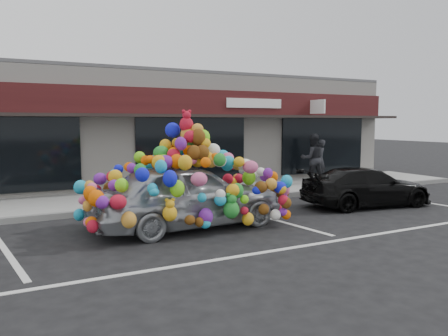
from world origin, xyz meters
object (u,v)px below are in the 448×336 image
black_sedan (366,187)px  pedestrian_a (320,160)px  pedestrian_b (312,159)px  toy_car (188,187)px

black_sedan → pedestrian_a: pedestrian_a is taller
black_sedan → pedestrian_a: 4.76m
pedestrian_a → pedestrian_b: pedestrian_b is taller
toy_car → pedestrian_a: size_ratio=3.03×
pedestrian_a → black_sedan: bearing=39.0°
black_sedan → pedestrian_b: size_ratio=2.10×
toy_car → black_sedan: size_ratio=1.25×
toy_car → black_sedan: (5.60, 0.03, -0.37)m
toy_car → black_sedan: toy_car is taller
black_sedan → pedestrian_b: (1.00, 3.73, 0.51)m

